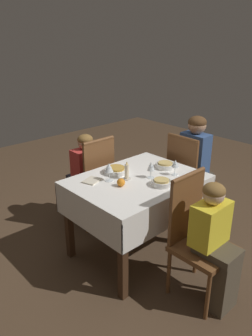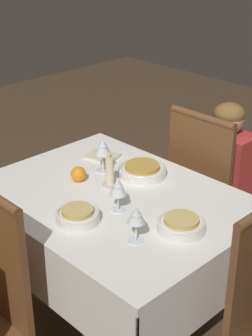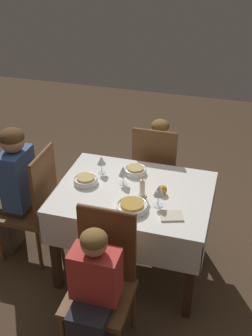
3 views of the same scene
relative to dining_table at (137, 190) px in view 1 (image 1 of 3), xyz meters
The scene contains 17 objects.
ground_plane 0.66m from the dining_table, ahead, with size 8.00×8.00×0.00m, color #4C3826.
dining_table is the anchor object (origin of this frame).
chair_east 0.84m from the dining_table, ahead, with size 0.42×0.42×1.01m.
chair_south 0.69m from the dining_table, 92.11° to the right, with size 0.42×0.42×1.01m.
chair_north 0.69m from the dining_table, 88.14° to the left, with size 0.42×0.42×1.01m.
person_adult_denim 0.99m from the dining_table, ahead, with size 0.34×0.30×1.18m.
person_child_yellow 0.87m from the dining_table, 91.68° to the right, with size 0.30×0.33×1.00m.
person_child_red 0.87m from the dining_table, 88.52° to the left, with size 0.30×0.33×1.01m.
bowl_east 0.41m from the dining_table, ahead, with size 0.19×0.19×0.06m.
wine_glass_east 0.42m from the dining_table, 29.45° to the right, with size 0.07×0.07×0.15m.
bowl_south 0.28m from the dining_table, 77.76° to the right, with size 0.18×0.18×0.06m.
wine_glass_south 0.25m from the dining_table, 34.21° to the right, with size 0.07×0.07×0.16m.
bowl_north 0.27m from the dining_table, 102.24° to the left, with size 0.22×0.22×0.06m.
wine_glass_north 0.34m from the dining_table, 148.27° to the left, with size 0.08×0.08×0.17m.
candle_centerpiece 0.20m from the dining_table, 146.73° to the left, with size 0.07×0.07×0.17m.
orange_fruit 0.26m from the dining_table, behind, with size 0.07×0.07×0.07m, color orange.
napkin_red_folded 0.42m from the dining_table, 144.94° to the left, with size 0.18×0.16×0.01m.
Camera 1 is at (-1.90, -1.89, 1.96)m, focal length 35.00 mm.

